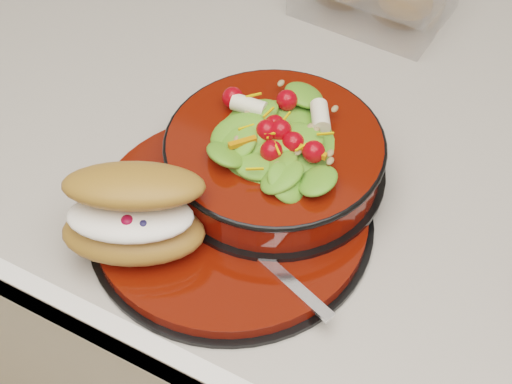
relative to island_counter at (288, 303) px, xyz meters
The scene contains 5 objects.
island_counter is the anchor object (origin of this frame).
dinner_plate 0.50m from the island_counter, 87.00° to the right, with size 0.31×0.31×0.02m.
salad_bowl 0.52m from the island_counter, 78.38° to the right, with size 0.25×0.25×0.10m.
croissant 0.58m from the island_counter, 101.26° to the right, with size 0.17×0.15×0.09m.
fork 0.53m from the island_counter, 73.13° to the right, with size 0.17×0.08×0.00m.
Camera 1 is at (0.26, -0.60, 1.51)m, focal length 50.00 mm.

